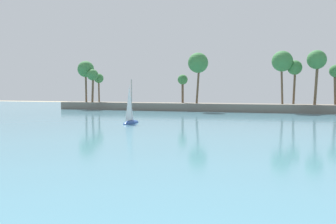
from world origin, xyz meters
name	(u,v)px	position (x,y,z in m)	size (l,w,h in m)	color
sea	(261,118)	(0.00, 65.76, 0.03)	(220.00, 113.64, 0.06)	teal
palm_headland	(263,94)	(-0.62, 82.50, 3.87)	(96.99, 6.49, 13.03)	slate
sailboat_near_shore	(131,119)	(-17.47, 49.74, 0.68)	(1.43, 4.72, 6.84)	#234793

